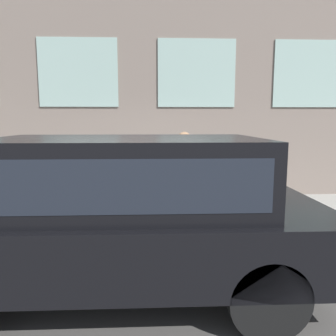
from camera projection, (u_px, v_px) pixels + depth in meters
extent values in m
plane|color=#514F4C|center=(132.00, 244.00, 5.12)|extent=(80.00, 80.00, 0.00)
cube|color=#9E9B93|center=(137.00, 215.00, 6.47)|extent=(2.75, 60.00, 0.13)
cube|color=gray|center=(138.00, 33.00, 7.43)|extent=(0.30, 40.00, 7.77)
cube|color=#9EBCB2|center=(311.00, 74.00, 7.56)|extent=(0.03, 1.77, 1.51)
cube|color=#9EBCB2|center=(197.00, 73.00, 7.45)|extent=(0.03, 1.77, 1.51)
cube|color=#9EBCB2|center=(78.00, 72.00, 7.33)|extent=(0.03, 1.77, 1.51)
cylinder|color=#2D7260|center=(152.00, 221.00, 5.79)|extent=(0.35, 0.35, 0.04)
cylinder|color=#2D7260|center=(152.00, 207.00, 5.76)|extent=(0.26, 0.26, 0.55)
sphere|color=#2C5D50|center=(151.00, 191.00, 5.72)|extent=(0.27, 0.27, 0.27)
cylinder|color=black|center=(151.00, 187.00, 5.70)|extent=(0.09, 0.09, 0.11)
cylinder|color=#2D7260|center=(162.00, 203.00, 5.75)|extent=(0.09, 0.10, 0.09)
cylinder|color=#2D7260|center=(141.00, 203.00, 5.74)|extent=(0.09, 0.10, 0.09)
cylinder|color=#232328|center=(184.00, 199.00, 5.90)|extent=(0.11, 0.11, 0.76)
cylinder|color=#232328|center=(183.00, 197.00, 6.06)|extent=(0.11, 0.11, 0.76)
cube|color=#72288C|center=(184.00, 162.00, 5.88)|extent=(0.21, 0.14, 0.57)
cylinder|color=#72288C|center=(185.00, 162.00, 5.74)|extent=(0.09, 0.09, 0.54)
cylinder|color=#72288C|center=(183.00, 160.00, 6.03)|extent=(0.09, 0.09, 0.54)
sphere|color=#8C6647|center=(184.00, 139.00, 5.83)|extent=(0.25, 0.25, 0.25)
cylinder|color=black|center=(19.00, 237.00, 4.39)|extent=(0.24, 0.73, 0.73)
cylinder|color=black|center=(268.00, 297.00, 2.89)|extent=(0.24, 0.73, 0.73)
cylinder|color=black|center=(227.00, 234.00, 4.51)|extent=(0.24, 0.73, 0.73)
cube|color=black|center=(117.00, 233.00, 3.59)|extent=(1.88, 4.53, 0.64)
cube|color=black|center=(126.00, 172.00, 3.50)|extent=(1.65, 2.81, 0.73)
cube|color=#1E232D|center=(126.00, 172.00, 3.50)|extent=(1.66, 2.59, 0.47)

